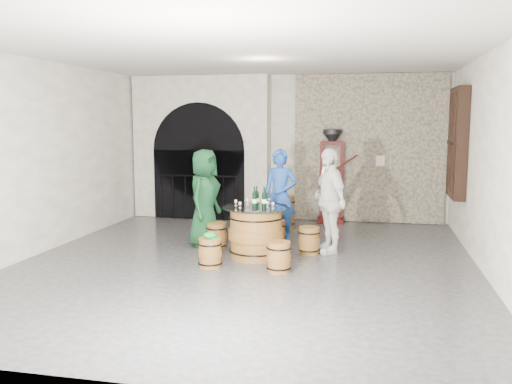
% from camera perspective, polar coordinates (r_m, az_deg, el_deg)
% --- Properties ---
extents(ground, '(8.00, 8.00, 0.00)m').
position_cam_1_polar(ground, '(8.50, -1.10, -7.50)').
color(ground, '#2D2D30').
rests_on(ground, ground).
extents(wall_back, '(8.00, 0.00, 8.00)m').
position_cam_1_polar(wall_back, '(12.15, 3.24, 4.68)').
color(wall_back, white).
rests_on(wall_back, ground).
extents(wall_front, '(8.00, 0.00, 8.00)m').
position_cam_1_polar(wall_front, '(4.45, -13.06, -0.47)').
color(wall_front, white).
rests_on(wall_front, ground).
extents(wall_left, '(0.00, 8.00, 8.00)m').
position_cam_1_polar(wall_left, '(9.65, -21.82, 3.41)').
color(wall_left, white).
rests_on(wall_left, ground).
extents(wall_right, '(0.00, 8.00, 8.00)m').
position_cam_1_polar(wall_right, '(8.17, 23.55, 2.67)').
color(wall_right, white).
rests_on(wall_right, ground).
extents(ceiling, '(8.00, 8.00, 0.00)m').
position_cam_1_polar(ceiling, '(8.27, -1.15, 14.46)').
color(ceiling, beige).
rests_on(ceiling, wall_back).
extents(stone_facing_panel, '(3.20, 0.12, 3.18)m').
position_cam_1_polar(stone_facing_panel, '(11.94, 11.78, 4.49)').
color(stone_facing_panel, gray).
rests_on(stone_facing_panel, ground).
extents(arched_opening, '(3.10, 0.60, 3.19)m').
position_cam_1_polar(arched_opening, '(12.34, -5.73, 4.62)').
color(arched_opening, white).
rests_on(arched_opening, ground).
extents(shuttered_window, '(0.23, 1.10, 2.00)m').
position_cam_1_polar(shuttered_window, '(10.50, 20.42, 4.87)').
color(shuttered_window, black).
rests_on(shuttered_window, wall_right).
extents(barrel_table, '(1.08, 1.08, 0.83)m').
position_cam_1_polar(barrel_table, '(8.76, 0.01, -4.27)').
color(barrel_table, brown).
rests_on(barrel_table, ground).
extents(barrel_stool_left, '(0.37, 0.37, 0.45)m').
position_cam_1_polar(barrel_stool_left, '(9.42, -4.17, -4.62)').
color(barrel_stool_left, brown).
rests_on(barrel_stool_left, ground).
extents(barrel_stool_far, '(0.37, 0.37, 0.45)m').
position_cam_1_polar(barrel_stool_far, '(9.63, 2.06, -4.33)').
color(barrel_stool_far, brown).
rests_on(barrel_stool_far, ground).
extents(barrel_stool_right, '(0.37, 0.37, 0.45)m').
position_cam_1_polar(barrel_stool_right, '(9.08, 5.61, -5.09)').
color(barrel_stool_right, brown).
rests_on(barrel_stool_right, ground).
extents(barrel_stool_near_right, '(0.37, 0.37, 0.45)m').
position_cam_1_polar(barrel_stool_near_right, '(7.97, 2.43, -6.85)').
color(barrel_stool_near_right, brown).
rests_on(barrel_stool_near_right, ground).
extents(barrel_stool_near_left, '(0.37, 0.37, 0.45)m').
position_cam_1_polar(barrel_stool_near_left, '(8.24, -4.86, -6.39)').
color(barrel_stool_near_left, brown).
rests_on(barrel_stool_near_left, ground).
extents(green_cap, '(0.23, 0.19, 0.10)m').
position_cam_1_polar(green_cap, '(8.18, -4.86, -4.57)').
color(green_cap, '#0D9532').
rests_on(green_cap, barrel_stool_near_left).
extents(person_green, '(0.64, 0.90, 1.71)m').
position_cam_1_polar(person_green, '(9.52, -5.45, -0.64)').
color(person_green, '#0F381C').
rests_on(person_green, ground).
extents(person_blue, '(0.67, 0.48, 1.70)m').
position_cam_1_polar(person_blue, '(9.74, 2.54, -0.45)').
color(person_blue, '#1B4196').
rests_on(person_blue, ground).
extents(person_white, '(0.88, 1.11, 1.76)m').
position_cam_1_polar(person_white, '(9.09, 7.70, -0.91)').
color(person_white, white).
rests_on(person_white, ground).
extents(wine_bottle_left, '(0.08, 0.08, 0.32)m').
position_cam_1_polar(wine_bottle_left, '(8.61, -0.16, -0.75)').
color(wine_bottle_left, black).
rests_on(wine_bottle_left, barrel_table).
extents(wine_bottle_center, '(0.08, 0.08, 0.32)m').
position_cam_1_polar(wine_bottle_center, '(8.59, 0.87, -0.77)').
color(wine_bottle_center, black).
rests_on(wine_bottle_center, barrel_table).
extents(wine_bottle_right, '(0.08, 0.08, 0.32)m').
position_cam_1_polar(wine_bottle_right, '(8.73, 0.08, -0.64)').
color(wine_bottle_right, black).
rests_on(wine_bottle_right, barrel_table).
extents(tasting_glass_a, '(0.05, 0.05, 0.10)m').
position_cam_1_polar(tasting_glass_a, '(8.55, -1.70, -1.37)').
color(tasting_glass_a, '#B35922').
rests_on(tasting_glass_a, barrel_table).
extents(tasting_glass_b, '(0.05, 0.05, 0.10)m').
position_cam_1_polar(tasting_glass_b, '(8.62, 1.22, -1.30)').
color(tasting_glass_b, '#B35922').
rests_on(tasting_glass_b, barrel_table).
extents(tasting_glass_c, '(0.05, 0.05, 0.10)m').
position_cam_1_polar(tasting_glass_c, '(8.90, -0.90, -1.01)').
color(tasting_glass_c, '#B35922').
rests_on(tasting_glass_c, barrel_table).
extents(tasting_glass_d, '(0.05, 0.05, 0.10)m').
position_cam_1_polar(tasting_glass_d, '(8.94, 1.37, -0.98)').
color(tasting_glass_d, '#B35922').
rests_on(tasting_glass_d, barrel_table).
extents(tasting_glass_e, '(0.05, 0.05, 0.10)m').
position_cam_1_polar(tasting_glass_e, '(8.51, 1.80, -1.41)').
color(tasting_glass_e, '#B35922').
rests_on(tasting_glass_e, barrel_table).
extents(tasting_glass_f, '(0.05, 0.05, 0.10)m').
position_cam_1_polar(tasting_glass_f, '(8.78, -2.14, -1.13)').
color(tasting_glass_f, '#B35922').
rests_on(tasting_glass_f, barrel_table).
extents(side_barrel, '(0.51, 0.51, 0.67)m').
position_cam_1_polar(side_barrel, '(11.18, 2.88, -2.09)').
color(side_barrel, brown).
rests_on(side_barrel, ground).
extents(corking_press, '(0.83, 0.47, 2.01)m').
position_cam_1_polar(corking_press, '(11.76, 7.97, 2.44)').
color(corking_press, '#430F0B').
rests_on(corking_press, ground).
extents(control_box, '(0.18, 0.10, 0.22)m').
position_cam_1_polar(control_box, '(11.88, 12.95, 3.23)').
color(control_box, silver).
rests_on(control_box, wall_back).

